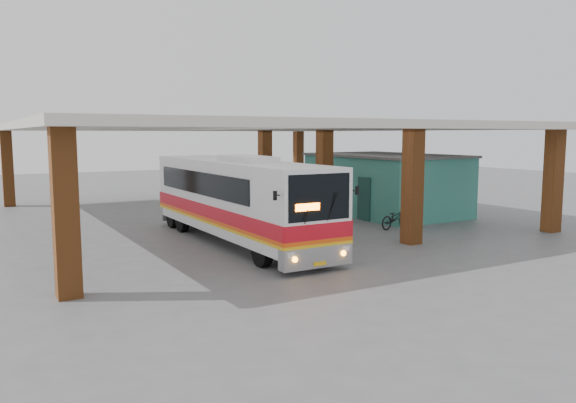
% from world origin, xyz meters
% --- Properties ---
extents(ground, '(90.00, 90.00, 0.00)m').
position_xyz_m(ground, '(0.00, 0.00, 0.00)').
color(ground, '#515154').
rests_on(ground, ground).
extents(brick_columns, '(20.10, 21.60, 4.35)m').
position_xyz_m(brick_columns, '(1.43, 5.00, 2.17)').
color(brick_columns, brown).
rests_on(brick_columns, ground).
extents(canopy_roof, '(21.00, 23.00, 0.30)m').
position_xyz_m(canopy_roof, '(0.50, 6.50, 4.50)').
color(canopy_roof, beige).
rests_on(canopy_roof, brick_columns).
extents(shop_building, '(5.20, 8.20, 3.11)m').
position_xyz_m(shop_building, '(7.49, 4.00, 1.56)').
color(shop_building, '#327F72').
rests_on(shop_building, ground).
extents(coach_bus, '(2.50, 11.61, 3.37)m').
position_xyz_m(coach_bus, '(-2.67, 0.49, 1.68)').
color(coach_bus, silver).
rests_on(coach_bus, ground).
extents(motorcycle, '(1.99, 1.04, 0.99)m').
position_xyz_m(motorcycle, '(4.70, -0.11, 0.50)').
color(motorcycle, black).
rests_on(motorcycle, ground).
extents(pedestrian, '(0.69, 0.60, 1.59)m').
position_xyz_m(pedestrian, '(1.13, -0.89, 0.79)').
color(pedestrian, red).
rests_on(pedestrian, ground).
extents(red_chair, '(0.47, 0.47, 0.75)m').
position_xyz_m(red_chair, '(4.40, 7.54, 0.35)').
color(red_chair, red).
rests_on(red_chair, ground).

